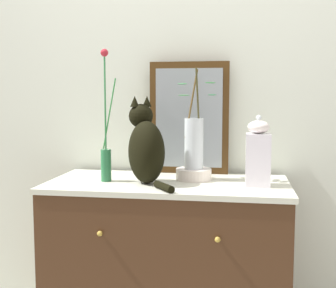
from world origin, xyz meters
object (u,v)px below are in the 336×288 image
object	(u,v)px
mirror_leaning	(189,118)
cat_sitting	(146,147)
jar_lidded_porcelain	(258,154)
vase_glass_clear	(194,141)
bowl_porcelain	(194,174)
sideboard	(168,265)
vase_slim_green	(106,149)

from	to	relation	value
mirror_leaning	cat_sitting	size ratio (longest dim) A/B	1.44
cat_sitting	jar_lidded_porcelain	bearing A→B (deg)	2.18
vase_glass_clear	bowl_porcelain	bearing A→B (deg)	-111.61
cat_sitting	vase_glass_clear	xyz separation A→B (m)	(0.21, 0.12, 0.02)
vase_glass_clear	sideboard	bearing A→B (deg)	-149.46
cat_sitting	vase_slim_green	xyz separation A→B (m)	(-0.20, 0.02, -0.01)
vase_slim_green	jar_lidded_porcelain	world-z (taller)	vase_slim_green
mirror_leaning	vase_slim_green	size ratio (longest dim) A/B	0.93
mirror_leaning	vase_glass_clear	size ratio (longest dim) A/B	1.21
vase_glass_clear	jar_lidded_porcelain	xyz separation A→B (m)	(0.30, -0.10, -0.04)
sideboard	jar_lidded_porcelain	xyz separation A→B (m)	(0.42, -0.03, 0.56)
bowl_porcelain	vase_glass_clear	world-z (taller)	vase_glass_clear
jar_lidded_porcelain	bowl_porcelain	bearing A→B (deg)	161.43
mirror_leaning	vase_glass_clear	distance (m)	0.21
sideboard	vase_slim_green	bearing A→B (deg)	-172.81
mirror_leaning	vase_glass_clear	bearing A→B (deg)	-76.05
mirror_leaning	bowl_porcelain	xyz separation A→B (m)	(0.04, -0.18, -0.26)
bowl_porcelain	vase_glass_clear	bearing A→B (deg)	68.39
cat_sitting	bowl_porcelain	bearing A→B (deg)	29.65
bowl_porcelain	cat_sitting	bearing A→B (deg)	-150.35
mirror_leaning	bowl_porcelain	size ratio (longest dim) A/B	3.36
sideboard	mirror_leaning	distance (m)	0.75
sideboard	cat_sitting	bearing A→B (deg)	-151.14
bowl_porcelain	jar_lidded_porcelain	bearing A→B (deg)	-18.57
cat_sitting	vase_slim_green	bearing A→B (deg)	175.39
sideboard	vase_slim_green	world-z (taller)	vase_slim_green
mirror_leaning	vase_slim_green	xyz separation A→B (m)	(-0.36, -0.29, -0.14)
sideboard	bowl_porcelain	bearing A→B (deg)	30.30
cat_sitting	jar_lidded_porcelain	size ratio (longest dim) A/B	1.27
vase_slim_green	jar_lidded_porcelain	size ratio (longest dim) A/B	1.95
cat_sitting	vase_glass_clear	size ratio (longest dim) A/B	0.84
jar_lidded_porcelain	vase_slim_green	bearing A→B (deg)	-179.71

